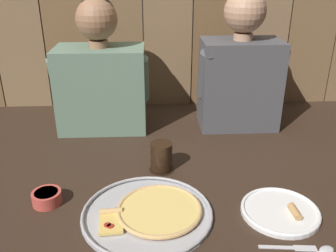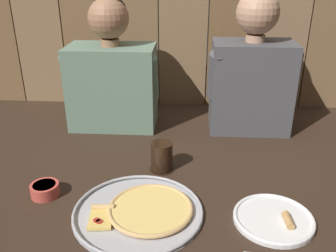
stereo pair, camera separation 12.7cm
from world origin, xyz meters
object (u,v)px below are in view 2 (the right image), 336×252
at_px(diner_left, 112,72).
at_px(dipping_bowl, 45,189).
at_px(pizza_tray, 142,211).
at_px(drinking_glass, 162,157).
at_px(dinner_plate, 274,219).
at_px(diner_right, 252,69).

bearing_deg(diner_left, dipping_bowl, -101.40).
bearing_deg(pizza_tray, diner_left, 107.79).
height_order(pizza_tray, drinking_glass, drinking_glass).
bearing_deg(drinking_glass, dipping_bowl, -152.98).
relative_size(dinner_plate, diner_left, 0.41).
height_order(diner_left, diner_right, diner_right).
distance_m(dinner_plate, drinking_glass, 0.45).
distance_m(dinner_plate, dipping_bowl, 0.73).
bearing_deg(dinner_plate, pizza_tray, 178.12).
bearing_deg(diner_right, drinking_glass, -132.53).
relative_size(dinner_plate, drinking_glass, 2.20).
xyz_separation_m(drinking_glass, diner_right, (0.36, 0.39, 0.22)).
relative_size(dinner_plate, dipping_bowl, 2.57).
height_order(dinner_plate, diner_right, diner_right).
height_order(pizza_tray, dipping_bowl, dipping_bowl).
xyz_separation_m(drinking_glass, dipping_bowl, (-0.37, -0.19, -0.03)).
bearing_deg(pizza_tray, dipping_bowl, 167.23).
height_order(drinking_glass, diner_right, diner_right).
height_order(pizza_tray, diner_right, diner_right).
relative_size(drinking_glass, diner_left, 0.19).
bearing_deg(dipping_bowl, pizza_tray, -12.77).
relative_size(pizza_tray, dinner_plate, 1.67).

